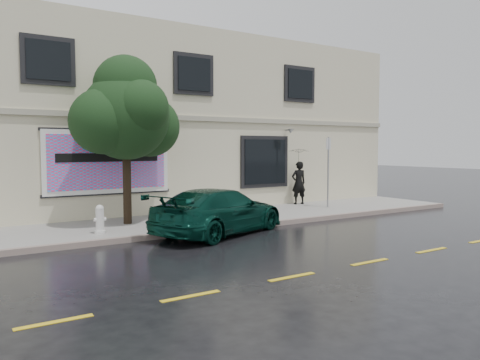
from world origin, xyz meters
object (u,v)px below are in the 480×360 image
pedestrian (299,183)px  fire_hydrant (100,219)px  car (219,211)px  street_tree (126,117)px

pedestrian → fire_hydrant: pedestrian is taller
pedestrian → fire_hydrant: (-8.95, -2.22, -0.51)m
car → pedestrian: 6.74m
car → street_tree: 4.16m
car → fire_hydrant: bearing=47.5°
street_tree → fire_hydrant: (-1.21, -1.21, -2.94)m
car → street_tree: (-1.93, 2.40, 2.80)m
fire_hydrant → pedestrian: bearing=27.0°
car → pedestrian: bearing=-81.5°
fire_hydrant → car: bearing=-7.5°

